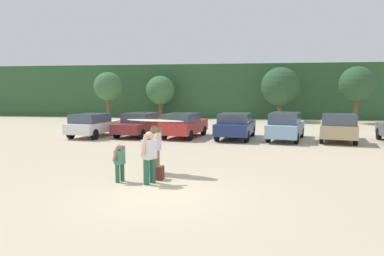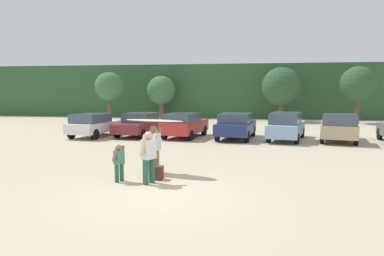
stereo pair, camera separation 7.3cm
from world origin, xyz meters
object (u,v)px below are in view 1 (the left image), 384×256
object	(u,v)px
parked_car_white	(93,124)
person_companion	(149,154)
parked_car_tan	(338,127)
surfboard_cream	(155,120)
parked_car_red	(184,125)
parked_car_navy	(236,125)
backpack_dropped	(160,173)
person_child	(120,161)
parked_car_maroon	(140,124)
parked_car_sky_blue	(286,126)
person_adult	(154,146)

from	to	relation	value
parked_car_white	person_companion	xyz separation A→B (m)	(6.73, -10.69, 0.14)
parked_car_tan	surfboard_cream	world-z (taller)	surfboard_cream
parked_car_red	parked_car_navy	world-z (taller)	parked_car_navy
parked_car_red	backpack_dropped	bearing A→B (deg)	-163.57
parked_car_navy	person_child	distance (m)	11.62
parked_car_maroon	surfboard_cream	bearing A→B (deg)	-150.46
parked_car_sky_blue	person_child	world-z (taller)	parked_car_sky_blue
parked_car_tan	person_adult	xyz separation A→B (m)	(-8.45, -9.36, 0.13)
parked_car_red	parked_car_navy	size ratio (longest dim) A/B	0.95
parked_car_red	person_child	xyz separation A→B (m)	(-0.07, -11.20, -0.13)
parked_car_white	parked_car_red	world-z (taller)	parked_car_red
parked_car_white	parked_car_maroon	xyz separation A→B (m)	(2.79, 0.96, -0.03)
backpack_dropped	parked_car_navy	bearing A→B (deg)	78.75
parked_car_tan	parked_car_maroon	bearing A→B (deg)	97.59
surfboard_cream	parked_car_maroon	bearing A→B (deg)	-56.36
parked_car_white	parked_car_maroon	size ratio (longest dim) A/B	0.91
person_adult	person_child	bearing A→B (deg)	89.06
person_companion	surfboard_cream	size ratio (longest dim) A/B	0.71
parked_car_red	person_adult	distance (m)	9.80
parked_car_navy	parked_car_sky_blue	bearing A→B (deg)	-84.94
parked_car_tan	backpack_dropped	xyz separation A→B (m)	(-8.02, -10.29, -0.62)
parked_car_white	surfboard_cream	size ratio (longest dim) A/B	1.77
backpack_dropped	parked_car_maroon	bearing A→B (deg)	110.45
parked_car_tan	person_adult	distance (m)	12.61
parked_car_red	parked_car_sky_blue	world-z (taller)	parked_car_sky_blue
person_child	backpack_dropped	distance (m)	1.39
backpack_dropped	parked_car_red	bearing A→B (deg)	96.03
parked_car_navy	surfboard_cream	size ratio (longest dim) A/B	1.93
parked_car_maroon	person_companion	distance (m)	12.29
parked_car_maroon	surfboard_cream	world-z (taller)	surfboard_cream
person_companion	person_child	bearing A→B (deg)	23.13
parked_car_navy	person_child	xyz separation A→B (m)	(-3.32, -11.13, -0.15)
parked_car_navy	surfboard_cream	bearing A→B (deg)	172.72
parked_car_red	surfboard_cream	bearing A→B (deg)	-165.37
parked_car_sky_blue	person_adult	bearing A→B (deg)	163.11
parked_car_red	person_adult	world-z (taller)	person_adult
parked_car_navy	parked_car_red	bearing A→B (deg)	96.06
person_child	person_adult	bearing A→B (deg)	-90.94
person_child	person_companion	xyz separation A→B (m)	(1.02, -0.08, 0.25)
parked_car_maroon	person_child	bearing A→B (deg)	-156.42
parked_car_white	parked_car_navy	xyz separation A→B (m)	(9.03, 0.52, 0.04)
surfboard_cream	person_companion	bearing A→B (deg)	111.79
person_adult	parked_car_sky_blue	bearing A→B (deg)	-92.61
parked_car_white	parked_car_sky_blue	distance (m)	12.02
parked_car_sky_blue	parked_car_white	bearing A→B (deg)	105.04
surfboard_cream	backpack_dropped	size ratio (longest dim) A/B	5.26
parked_car_maroon	parked_car_sky_blue	xyz separation A→B (m)	(9.22, -0.55, 0.08)
parked_car_white	parked_car_sky_blue	bearing A→B (deg)	-80.07
parked_car_white	parked_car_maroon	world-z (taller)	parked_car_maroon
parked_car_navy	parked_car_white	bearing A→B (deg)	100.59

